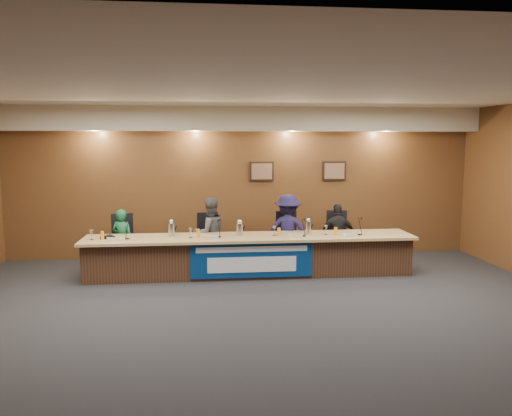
% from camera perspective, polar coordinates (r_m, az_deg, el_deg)
% --- Properties ---
extents(floor, '(10.00, 10.00, 0.00)m').
position_cam_1_polar(floor, '(7.20, 1.08, -12.61)').
color(floor, black).
rests_on(floor, ground).
extents(ceiling, '(10.00, 8.00, 0.04)m').
position_cam_1_polar(ceiling, '(6.79, 1.15, 13.61)').
color(ceiling, silver).
rests_on(ceiling, wall_back).
extents(wall_back, '(10.00, 0.04, 3.20)m').
position_cam_1_polar(wall_back, '(10.78, -1.48, 2.88)').
color(wall_back, '#57351B').
rests_on(wall_back, floor).
extents(soffit, '(10.00, 0.50, 0.50)m').
position_cam_1_polar(soffit, '(10.50, -1.40, 10.13)').
color(soffit, beige).
rests_on(soffit, wall_back).
extents(dais_body, '(6.00, 0.80, 0.70)m').
position_cam_1_polar(dais_body, '(9.39, -0.70, -5.55)').
color(dais_body, '#412719').
rests_on(dais_body, floor).
extents(dais_top, '(6.10, 0.95, 0.05)m').
position_cam_1_polar(dais_top, '(9.26, -0.68, -3.37)').
color(dais_top, tan).
rests_on(dais_top, dais_body).
extents(banner, '(2.20, 0.02, 0.65)m').
position_cam_1_polar(banner, '(8.98, -0.46, -5.97)').
color(banner, navy).
rests_on(banner, dais_body).
extents(banner_text_upper, '(2.00, 0.01, 0.10)m').
position_cam_1_polar(banner_text_upper, '(8.93, -0.45, -4.74)').
color(banner_text_upper, silver).
rests_on(banner_text_upper, banner).
extents(banner_text_lower, '(1.60, 0.01, 0.28)m').
position_cam_1_polar(banner_text_lower, '(8.99, -0.45, -6.48)').
color(banner_text_lower, silver).
rests_on(banner_text_lower, banner).
extents(wall_photo_left, '(0.52, 0.04, 0.42)m').
position_cam_1_polar(wall_photo_left, '(10.77, 0.65, 4.21)').
color(wall_photo_left, black).
rests_on(wall_photo_left, wall_back).
extents(wall_photo_right, '(0.52, 0.04, 0.42)m').
position_cam_1_polar(wall_photo_right, '(11.06, 8.94, 4.21)').
color(wall_photo_right, black).
rests_on(wall_photo_right, wall_back).
extents(panelist_a, '(0.52, 0.43, 1.21)m').
position_cam_1_polar(panelist_a, '(9.98, -15.00, -3.54)').
color(panelist_a, '#145831').
rests_on(panelist_a, floor).
extents(panelist_b, '(0.81, 0.72, 1.40)m').
position_cam_1_polar(panelist_b, '(9.84, -5.27, -2.89)').
color(panelist_b, '#46474B').
rests_on(panelist_b, floor).
extents(panelist_c, '(1.03, 0.74, 1.45)m').
position_cam_1_polar(panelist_c, '(9.97, 3.67, -2.60)').
color(panelist_c, '#161137').
rests_on(panelist_c, floor).
extents(panelist_d, '(0.74, 0.33, 1.25)m').
position_cam_1_polar(panelist_d, '(10.20, 9.33, -3.02)').
color(panelist_d, black).
rests_on(panelist_d, floor).
extents(office_chair_a, '(0.57, 0.57, 0.08)m').
position_cam_1_polar(office_chair_a, '(10.10, -14.89, -4.12)').
color(office_chair_a, black).
rests_on(office_chair_a, floor).
extents(office_chair_b, '(0.57, 0.57, 0.08)m').
position_cam_1_polar(office_chair_b, '(9.98, -5.26, -4.04)').
color(office_chair_b, black).
rests_on(office_chair_b, floor).
extents(office_chair_c, '(0.51, 0.51, 0.08)m').
position_cam_1_polar(office_chair_c, '(10.11, 3.57, -3.86)').
color(office_chair_c, black).
rests_on(office_chair_c, floor).
extents(office_chair_d, '(0.58, 0.58, 0.08)m').
position_cam_1_polar(office_chair_d, '(10.33, 9.17, -3.70)').
color(office_chair_d, black).
rests_on(office_chair_d, floor).
extents(nameplate_a, '(0.24, 0.08, 0.10)m').
position_cam_1_polar(nameplate_a, '(9.12, -15.93, -3.39)').
color(nameplate_a, white).
rests_on(nameplate_a, dais_top).
extents(microphone_a, '(0.07, 0.07, 0.02)m').
position_cam_1_polar(microphone_a, '(9.25, -14.47, -3.40)').
color(microphone_a, black).
rests_on(microphone_a, dais_top).
extents(juice_glass_a, '(0.06, 0.06, 0.15)m').
position_cam_1_polar(juice_glass_a, '(9.33, -17.16, -3.01)').
color(juice_glass_a, orange).
rests_on(juice_glass_a, dais_top).
extents(water_glass_a, '(0.08, 0.08, 0.18)m').
position_cam_1_polar(water_glass_a, '(9.34, -18.31, -2.94)').
color(water_glass_a, silver).
rests_on(water_glass_a, dais_top).
extents(nameplate_b, '(0.24, 0.08, 0.10)m').
position_cam_1_polar(nameplate_b, '(8.96, -5.07, -3.32)').
color(nameplate_b, white).
rests_on(nameplate_b, dais_top).
extents(microphone_b, '(0.07, 0.07, 0.02)m').
position_cam_1_polar(microphone_b, '(9.16, -4.26, -3.29)').
color(microphone_b, black).
rests_on(microphone_b, dais_top).
extents(juice_glass_b, '(0.06, 0.06, 0.15)m').
position_cam_1_polar(juice_glass_b, '(9.19, -6.62, -2.87)').
color(juice_glass_b, orange).
rests_on(juice_glass_b, dais_top).
extents(water_glass_b, '(0.08, 0.08, 0.18)m').
position_cam_1_polar(water_glass_b, '(9.14, -7.50, -2.85)').
color(water_glass_b, silver).
rests_on(water_glass_b, dais_top).
extents(nameplate_c, '(0.24, 0.08, 0.10)m').
position_cam_1_polar(nameplate_c, '(9.12, 4.63, -3.12)').
color(nameplate_c, white).
rests_on(nameplate_c, dais_top).
extents(microphone_c, '(0.07, 0.07, 0.02)m').
position_cam_1_polar(microphone_c, '(9.26, 5.41, -3.18)').
color(microphone_c, black).
rests_on(microphone_c, dais_top).
extents(juice_glass_c, '(0.06, 0.06, 0.15)m').
position_cam_1_polar(juice_glass_c, '(9.27, 2.63, -2.74)').
color(juice_glass_c, orange).
rests_on(juice_glass_c, dais_top).
extents(water_glass_c, '(0.08, 0.08, 0.18)m').
position_cam_1_polar(water_glass_c, '(9.28, 2.10, -2.63)').
color(water_glass_c, silver).
rests_on(water_glass_c, dais_top).
extents(nameplate_d, '(0.24, 0.08, 0.10)m').
position_cam_1_polar(nameplate_d, '(9.33, 10.83, -2.99)').
color(nameplate_d, white).
rests_on(nameplate_d, dais_top).
extents(microphone_d, '(0.07, 0.07, 0.02)m').
position_cam_1_polar(microphone_d, '(9.54, 11.73, -2.99)').
color(microphone_d, black).
rests_on(microphone_d, dais_top).
extents(juice_glass_d, '(0.06, 0.06, 0.15)m').
position_cam_1_polar(juice_glass_d, '(9.44, 9.09, -2.64)').
color(juice_glass_d, orange).
rests_on(juice_glass_d, dais_top).
extents(water_glass_d, '(0.08, 0.08, 0.18)m').
position_cam_1_polar(water_glass_d, '(9.44, 8.00, -2.52)').
color(water_glass_d, silver).
rests_on(water_glass_d, dais_top).
extents(carafe_left, '(0.12, 0.12, 0.26)m').
position_cam_1_polar(carafe_left, '(9.30, -9.64, -2.46)').
color(carafe_left, silver).
rests_on(carafe_left, dais_top).
extents(carafe_mid, '(0.13, 0.13, 0.23)m').
position_cam_1_polar(carafe_mid, '(9.29, -1.89, -2.45)').
color(carafe_mid, silver).
rests_on(carafe_mid, dais_top).
extents(carafe_right, '(0.11, 0.11, 0.26)m').
position_cam_1_polar(carafe_right, '(9.42, 5.99, -2.27)').
color(carafe_right, silver).
rests_on(carafe_right, dais_top).
extents(speakerphone, '(0.32, 0.32, 0.05)m').
position_cam_1_polar(speakerphone, '(9.42, -16.50, -3.20)').
color(speakerphone, black).
rests_on(speakerphone, dais_top).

